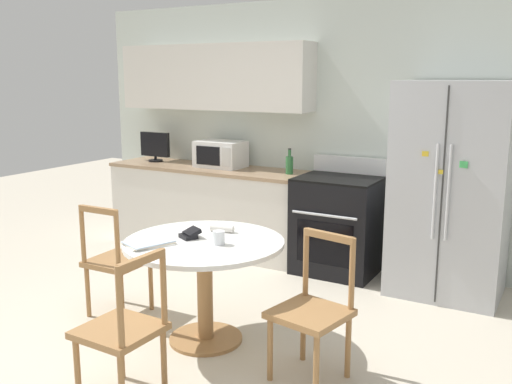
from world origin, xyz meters
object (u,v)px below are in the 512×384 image
Objects in this scene: microwave at (221,154)px; candle_glass at (219,239)px; refrigerator at (451,190)px; dining_chair_right at (313,311)px; wallet at (190,234)px; dining_chair_left at (116,262)px; counter_bottle at (289,164)px; oven_range at (338,224)px; dining_chair_near at (123,331)px; countertop_tv at (155,146)px.

microwave is 5.34× the size of candle_glass.
refrigerator reaches higher than microwave.
wallet is (-0.98, 0.09, 0.33)m from dining_chair_right.
dining_chair_left is (-2.15, -1.77, -0.47)m from refrigerator.
counter_bottle is (-1.57, 0.09, 0.09)m from refrigerator.
dining_chair_left is at bearing 7.15° from dining_chair_right.
microwave is 2.98× the size of wallet.
candle_glass is (-0.12, -1.88, 0.31)m from oven_range.
refrigerator is 2.16m from candle_glass.
dining_chair_near reaches higher than wallet.
oven_range is at bearing -2.83° from dining_chair_near.
counter_bottle is 2.03m from dining_chair_left.
dining_chair_right is (1.15, -1.98, -0.56)m from counter_bottle.
candle_glass is (2.12, -1.93, -0.30)m from countertop_tv.
dining_chair_near is (-0.22, -2.72, -0.03)m from oven_range.
dining_chair_near is at bearing -53.87° from countertop_tv.
dining_chair_near is at bearing -94.70° from oven_range.
refrigerator reaches higher than dining_chair_left.
microwave is 3.08m from dining_chair_near.
wallet is (1.00, -1.93, -0.27)m from microwave.
microwave is at bearing 24.32° from dining_chair_near.
dining_chair_near and dining_chair_right have the same top height.
microwave reaches higher than counter_bottle.
refrigerator reaches higher than counter_bottle.
wallet is at bearing -62.61° from microwave.
microwave is 2.89m from dining_chair_right.
dining_chair_left reaches higher than candle_glass.
dining_chair_left is (-0.58, -1.86, -0.56)m from counter_bottle.
oven_range reaches higher than candle_glass.
countertop_tv is 2.25× the size of wallet.
dining_chair_left is at bearing -59.07° from countertop_tv.
dining_chair_near is at bearing -96.92° from candle_glass.
candle_glass is at bearing -93.70° from oven_range.
countertop_tv is (-2.24, 0.05, 0.61)m from oven_range.
dining_chair_right is (0.82, 0.78, 0.00)m from dining_chair_near.
refrigerator reaches higher than countertop_tv.
dining_chair_near is (-1.24, -2.67, -0.47)m from refrigerator.
refrigerator is 4.81× the size of countertop_tv.
dining_chair_right is (0.60, -1.94, -0.03)m from oven_range.
microwave reaches higher than dining_chair_right.
counter_bottle reaches higher than wallet.
counter_bottle is 1.98m from candle_glass.
dining_chair_left is at bearing 46.92° from dining_chair_near.
dining_chair_left is (0.25, -1.90, -0.60)m from microwave.
oven_range is 1.20× the size of dining_chair_left.
dining_chair_left and dining_chair_near have the same top height.
candle_glass is (-0.72, 0.06, 0.35)m from dining_chair_right.
oven_range is at bearing 86.30° from candle_glass.
dining_chair_right is at bearing -4.66° from candle_glass.
refrigerator is at bearing 38.29° from dining_chair_left.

